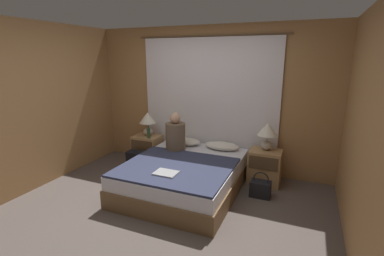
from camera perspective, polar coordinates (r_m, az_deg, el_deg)
name	(u,v)px	position (r m, az deg, el deg)	size (l,w,h in m)	color
ground_plane	(161,214)	(3.80, -6.33, -17.10)	(16.00, 16.00, 0.00)	#564C47
wall_back	(209,99)	(4.95, 3.56, 5.94)	(4.39, 0.06, 2.50)	#A37547
wall_left	(30,107)	(4.77, -30.25, 3.66)	(0.06, 3.70, 2.50)	#A37547
wall_right	(371,141)	(2.95, 32.77, -2.24)	(0.06, 3.70, 2.50)	#A37547
curtain_panel	(208,105)	(4.91, 3.30, 4.81)	(2.65, 0.02, 2.33)	white
bed	(185,176)	(4.28, -1.52, -9.78)	(1.58, 1.92, 0.46)	brown
nightstand_left	(148,150)	(5.31, -9.12, -4.44)	(0.49, 0.40, 0.55)	#A87F51
nightstand_right	(265,167)	(4.60, 14.66, -7.75)	(0.49, 0.40, 0.55)	#A87F51
lamp_left	(148,120)	(5.20, -9.07, 1.54)	(0.31, 0.31, 0.44)	#B2A899
lamp_right	(267,132)	(4.48, 15.21, -0.89)	(0.31, 0.31, 0.44)	#B2A899
pillow_left	(184,141)	(4.96, -1.57, -2.72)	(0.59, 0.32, 0.12)	silver
pillow_right	(222,146)	(4.73, 6.13, -3.67)	(0.59, 0.32, 0.12)	silver
blanket_on_bed	(176,167)	(3.95, -3.22, -8.02)	(1.52, 1.31, 0.03)	#2D334C
person_left_in_bed	(175,135)	(4.60, -3.41, -1.46)	(0.33, 0.33, 0.64)	brown
beer_bottle_on_left_stand	(149,133)	(5.05, -8.89, -1.03)	(0.06, 0.06, 0.23)	#2D4C28
laptop_on_bed	(166,173)	(3.71, -5.36, -9.16)	(0.30, 0.23, 0.02)	#9EA0A5
backpack_on_floor	(135,160)	(5.06, -11.52, -6.41)	(0.28, 0.21, 0.36)	black
handbag_on_floor	(260,188)	(4.24, 13.85, -11.94)	(0.29, 0.19, 0.38)	black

